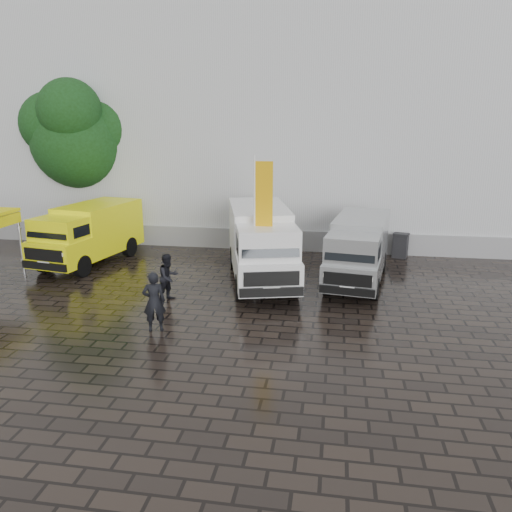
{
  "coord_description": "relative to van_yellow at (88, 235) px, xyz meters",
  "views": [
    {
      "loc": [
        2.42,
        -15.59,
        6.09
      ],
      "look_at": [
        -0.46,
        2.2,
        1.22
      ],
      "focal_mm": 35.0,
      "sensor_mm": 36.0,
      "label": 1
    }
  ],
  "objects": [
    {
      "name": "van_silver",
      "position": [
        11.57,
        -0.82,
        -0.04
      ],
      "size": [
        2.74,
        5.94,
        2.48
      ],
      "primitive_type": null,
      "rotation": [
        0.0,
        0.0,
        -0.15
      ],
      "color": "#B1B4B6",
      "rests_on": "ground"
    },
    {
      "name": "tree",
      "position": [
        -2.43,
        4.36,
        4.12
      ],
      "size": [
        4.68,
        4.68,
        8.4
      ],
      "color": "black",
      "rests_on": "ground"
    },
    {
      "name": "person_tent",
      "position": [
        4.99,
        -3.98,
        -0.43
      ],
      "size": [
        0.96,
        1.03,
        1.68
      ],
      "primitive_type": "imported",
      "rotation": [
        0.0,
        0.0,
        1.05
      ],
      "color": "black",
      "rests_on": "ground"
    },
    {
      "name": "person_front",
      "position": [
        5.44,
        -6.59,
        -0.35
      ],
      "size": [
        0.78,
        0.63,
        1.85
      ],
      "primitive_type": "imported",
      "rotation": [
        0.0,
        0.0,
        3.47
      ],
      "color": "black",
      "rests_on": "ground"
    },
    {
      "name": "exhibition_hall",
      "position": [
        10.24,
        11.74,
        4.73
      ],
      "size": [
        44.0,
        16.0,
        12.0
      ],
      "primitive_type": "cube",
      "color": "silver",
      "rests_on": "ground"
    },
    {
      "name": "ground",
      "position": [
        8.24,
        -4.26,
        -1.27
      ],
      "size": [
        120.0,
        120.0,
        0.0
      ],
      "primitive_type": "plane",
      "color": "black",
      "rests_on": "ground"
    },
    {
      "name": "van_yellow",
      "position": [
        0.0,
        0.0,
        0.0
      ],
      "size": [
        3.05,
        5.81,
        2.55
      ],
      "primitive_type": null,
      "rotation": [
        0.0,
        0.0,
        -0.17
      ],
      "color": "#FDFF0D",
      "rests_on": "ground"
    },
    {
      "name": "hall_plinth",
      "position": [
        10.24,
        3.69,
        -0.77
      ],
      "size": [
        44.0,
        0.15,
        1.0
      ],
      "primitive_type": "cube",
      "color": "gray",
      "rests_on": "ground"
    },
    {
      "name": "wheelie_bin",
      "position": [
        13.67,
        3.28,
        -0.71
      ],
      "size": [
        0.84,
        0.84,
        1.13
      ],
      "primitive_type": "cube",
      "rotation": [
        0.0,
        0.0,
        -0.27
      ],
      "color": "black",
      "rests_on": "ground"
    },
    {
      "name": "flagpole",
      "position": [
        8.08,
        -3.13,
        1.52
      ],
      "size": [
        0.88,
        0.5,
        5.01
      ],
      "color": "black",
      "rests_on": "ground"
    },
    {
      "name": "van_white",
      "position": [
        7.84,
        -1.23,
        0.14
      ],
      "size": [
        3.76,
        6.87,
        2.83
      ],
      "primitive_type": null,
      "rotation": [
        0.0,
        0.0,
        0.26
      ],
      "color": "white",
      "rests_on": "ground"
    }
  ]
}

